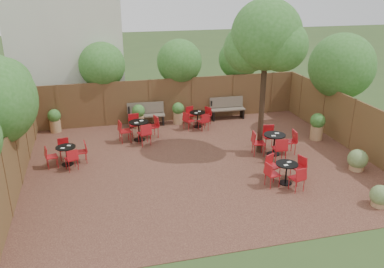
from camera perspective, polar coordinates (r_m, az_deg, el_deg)
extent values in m
plane|color=#354F23|center=(14.44, 1.22, -4.33)|extent=(80.00, 80.00, 0.00)
cube|color=#3D2019|center=(14.44, 1.22, -4.29)|extent=(12.00, 10.00, 0.02)
cube|color=#4D2A1C|center=(18.66, -2.85, 4.84)|extent=(12.00, 0.08, 2.00)
cube|color=#4D2A1C|center=(13.83, -23.51, -2.83)|extent=(0.08, 10.00, 2.00)
cube|color=#4D2A1C|center=(16.60, 21.65, 1.28)|extent=(0.08, 10.00, 2.00)
cube|color=silver|center=(20.72, -17.44, 14.02)|extent=(5.00, 4.00, 8.00)
sphere|color=#316C23|center=(16.28, -24.96, 6.33)|extent=(1.99, 1.99, 1.99)
sphere|color=#316C23|center=(18.63, -12.58, 9.46)|extent=(2.05, 2.05, 2.05)
sphere|color=#316C23|center=(18.95, -1.80, 10.16)|extent=(2.08, 2.08, 2.08)
sphere|color=#316C23|center=(20.00, 6.64, 10.50)|extent=(1.96, 1.96, 1.96)
sphere|color=#316C23|center=(18.06, 20.38, 8.97)|extent=(2.73, 2.73, 2.73)
cylinder|color=black|center=(14.90, 9.95, 5.70)|extent=(0.21, 0.21, 4.62)
sphere|color=#316C23|center=(14.50, 10.47, 13.64)|extent=(2.46, 2.46, 2.46)
sphere|color=#316C23|center=(14.74, 7.88, 11.90)|extent=(1.72, 1.72, 1.72)
sphere|color=#316C23|center=(14.36, 12.53, 12.12)|extent=(1.80, 1.80, 1.80)
cube|color=brown|center=(18.19, -6.45, 2.62)|extent=(1.67, 0.61, 0.05)
cube|color=brown|center=(18.30, -6.59, 3.71)|extent=(1.65, 0.25, 0.50)
cube|color=black|center=(18.19, -8.74, 1.67)|extent=(0.10, 0.50, 0.44)
cube|color=black|center=(18.37, -4.13, 2.06)|extent=(0.10, 0.50, 0.44)
cube|color=brown|center=(19.04, 5.05, 3.50)|extent=(1.63, 0.53, 0.05)
cube|color=brown|center=(19.16, 4.87, 4.52)|extent=(1.62, 0.17, 0.49)
cube|color=black|center=(18.90, 2.92, 2.63)|extent=(0.08, 0.49, 0.43)
cube|color=black|center=(19.37, 7.09, 2.95)|extent=(0.08, 0.49, 0.43)
cylinder|color=black|center=(15.06, -17.15, -4.09)|extent=(0.40, 0.40, 0.03)
cylinder|color=black|center=(14.93, -17.28, -2.96)|extent=(0.05, 0.05, 0.64)
cylinder|color=black|center=(14.80, -17.42, -1.79)|extent=(0.70, 0.70, 0.03)
cube|color=white|center=(14.85, -16.99, -1.57)|extent=(0.14, 0.11, 0.01)
cube|color=white|center=(14.70, -17.80, -1.90)|extent=(0.14, 0.11, 0.01)
cylinder|color=black|center=(15.51, 11.39, -2.77)|extent=(0.47, 0.47, 0.03)
cylinder|color=black|center=(15.37, 11.49, -1.47)|extent=(0.05, 0.05, 0.75)
cylinder|color=black|center=(15.23, 11.59, -0.13)|extent=(0.81, 0.81, 0.03)
cube|color=white|center=(15.35, 11.90, 0.11)|extent=(0.17, 0.14, 0.02)
cube|color=white|center=(15.07, 11.44, -0.25)|extent=(0.17, 0.14, 0.02)
cylinder|color=black|center=(18.04, 0.76, 1.07)|extent=(0.40, 0.40, 0.03)
cylinder|color=black|center=(17.93, 0.77, 2.05)|extent=(0.05, 0.05, 0.64)
cylinder|color=black|center=(17.83, 0.77, 3.05)|extent=(0.70, 0.70, 0.03)
cube|color=white|center=(17.91, 1.05, 3.21)|extent=(0.16, 0.14, 0.01)
cube|color=white|center=(17.70, 0.58, 2.99)|extent=(0.16, 0.14, 0.01)
cylinder|color=black|center=(16.70, -7.42, -0.78)|extent=(0.47, 0.47, 0.03)
cylinder|color=black|center=(16.56, -7.48, 0.43)|extent=(0.05, 0.05, 0.74)
cylinder|color=black|center=(16.43, -7.55, 1.68)|extent=(0.81, 0.81, 0.03)
cube|color=white|center=(16.52, -7.15, 1.89)|extent=(0.16, 0.12, 0.02)
cube|color=white|center=(16.29, -7.86, 1.59)|extent=(0.16, 0.12, 0.02)
cylinder|color=black|center=(13.47, 13.03, -6.73)|extent=(0.41, 0.41, 0.03)
cylinder|color=black|center=(13.32, 13.14, -5.46)|extent=(0.05, 0.05, 0.66)
cylinder|color=black|center=(13.17, 13.26, -4.14)|extent=(0.71, 0.71, 0.03)
cube|color=white|center=(13.27, 13.56, -3.87)|extent=(0.15, 0.13, 0.01)
cube|color=white|center=(13.03, 13.12, -4.31)|extent=(0.15, 0.13, 0.01)
cylinder|color=#A98054|center=(18.07, -7.50, 1.78)|extent=(0.47, 0.47, 0.54)
sphere|color=#316C23|center=(17.91, -7.57, 3.24)|extent=(0.57, 0.57, 0.57)
cylinder|color=#A98054|center=(18.42, -1.96, 2.28)|extent=(0.45, 0.45, 0.51)
sphere|color=#316C23|center=(18.28, -1.98, 3.64)|extent=(0.54, 0.54, 0.54)
cylinder|color=#A98054|center=(18.33, -18.71, 1.08)|extent=(0.46, 0.46, 0.53)
sphere|color=#316C23|center=(18.19, -18.88, 2.47)|extent=(0.55, 0.55, 0.55)
cylinder|color=#A98054|center=(17.31, 17.15, 0.19)|extent=(0.51, 0.51, 0.58)
sphere|color=#316C23|center=(17.14, 17.34, 1.81)|extent=(0.61, 0.61, 0.61)
cylinder|color=#A98054|center=(13.06, 24.88, -8.79)|extent=(0.43, 0.43, 0.20)
sphere|color=olive|center=(12.94, 25.04, -7.83)|extent=(0.59, 0.59, 0.59)
cylinder|color=#A98054|center=(15.09, 22.20, -4.28)|extent=(0.50, 0.50, 0.23)
sphere|color=olive|center=(14.98, 22.35, -3.29)|extent=(0.68, 0.68, 0.68)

